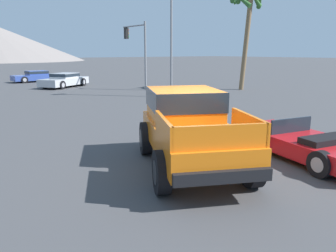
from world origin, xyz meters
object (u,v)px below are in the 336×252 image
object	(u,v)px
red_convertible_car	(303,143)
palm_tree_tall	(246,15)
parked_car_silver	(64,80)
orange_pickup_truck	(188,123)
parked_car_blue	(36,76)
traffic_light_main	(136,43)
street_lamp_post	(171,25)

from	to	relation	value
red_convertible_car	palm_tree_tall	distance (m)	17.87
parked_car_silver	palm_tree_tall	xyz separation A→B (m)	(10.53, -10.49, 5.06)
orange_pickup_truck	palm_tree_tall	size ratio (longest dim) A/B	0.68
parked_car_blue	traffic_light_main	distance (m)	12.80
parked_car_blue	palm_tree_tall	world-z (taller)	palm_tree_tall
orange_pickup_truck	street_lamp_post	distance (m)	13.70
palm_tree_tall	street_lamp_post	bearing A→B (deg)	179.92
parked_car_silver	red_convertible_car	bearing A→B (deg)	143.80
palm_tree_tall	orange_pickup_truck	bearing A→B (deg)	-143.91
orange_pickup_truck	traffic_light_main	xyz separation A→B (m)	(8.56, 16.50, 2.50)
orange_pickup_truck	parked_car_blue	bearing A→B (deg)	108.57
parked_car_silver	palm_tree_tall	distance (m)	15.70
red_convertible_car	parked_car_silver	distance (m)	22.84
red_convertible_car	traffic_light_main	xyz separation A→B (m)	(5.59, 18.03, 3.21)
parked_car_blue	parked_car_silver	bearing A→B (deg)	-179.51
palm_tree_tall	red_convertible_car	bearing A→B (deg)	-133.83
red_convertible_car	parked_car_silver	world-z (taller)	parked_car_silver
parked_car_silver	palm_tree_tall	bearing A→B (deg)	-167.83
red_convertible_car	traffic_light_main	distance (m)	19.15
orange_pickup_truck	traffic_light_main	size ratio (longest dim) A/B	1.00
street_lamp_post	parked_car_blue	bearing A→B (deg)	102.80
orange_pickup_truck	red_convertible_car	distance (m)	3.42
red_convertible_car	parked_car_blue	xyz separation A→B (m)	(0.80, 29.51, 0.16)
red_convertible_car	street_lamp_post	world-z (taller)	street_lamp_post
orange_pickup_truck	palm_tree_tall	bearing A→B (deg)	62.35
orange_pickup_truck	parked_car_silver	bearing A→B (deg)	104.93
parked_car_blue	street_lamp_post	world-z (taller)	street_lamp_post
parked_car_silver	traffic_light_main	size ratio (longest dim) A/B	0.94
red_convertible_car	traffic_light_main	world-z (taller)	traffic_light_main
palm_tree_tall	traffic_light_main	bearing A→B (deg)	137.47
red_convertible_car	parked_car_blue	size ratio (longest dim) A/B	1.02
red_convertible_car	orange_pickup_truck	bearing A→B (deg)	164.89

